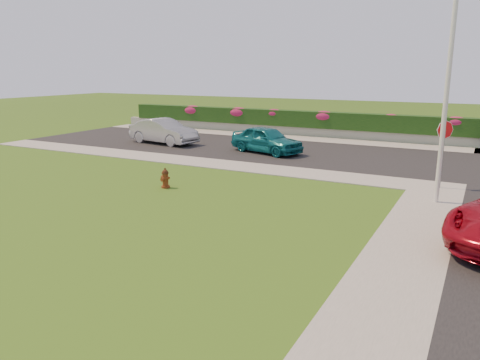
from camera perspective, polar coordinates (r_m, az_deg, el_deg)
The scene contains 19 objects.
ground at distance 13.97m, azimuth -11.24°, elevation -5.70°, with size 120.00×120.00×0.00m, color black.
street_far at distance 28.02m, azimuth -1.23°, elevation 4.15°, with size 26.00×8.00×0.04m, color black.
sidewalk_right at distance 9.44m, azimuth 16.29°, elevation -15.55°, with size 2.00×20.00×0.04m, color gray.
sidewalk_far at distance 24.42m, azimuth -9.00°, elevation 2.61°, with size 24.00×2.00×0.04m, color gray.
curb_corner at distance 19.75m, azimuth 22.89°, elevation -0.83°, with size 2.00×2.00×0.04m, color gray.
sidewalk_beyond at distance 31.00m, azimuth 9.82°, elevation 4.84°, with size 34.00×2.00×0.04m, color gray.
retaining_wall at distance 32.37m, azimuth 10.68°, elevation 5.66°, with size 34.00×0.40×0.60m, color gray.
hedge at distance 32.37m, azimuth 10.80°, elevation 7.17°, with size 32.00×0.90×1.10m, color black.
fire_hydrant at distance 18.36m, azimuth -9.10°, elevation 0.18°, with size 0.40×0.38×0.78m.
sedan_teal at distance 25.63m, azimuth 3.26°, elevation 4.94°, with size 1.71×4.24×1.44m, color #0D5E66.
sedan_silver at distance 29.21m, azimuth -9.31°, elevation 5.88°, with size 1.59×4.57×1.51m, color #999CA0.
utility_pole at distance 16.98m, azimuth 23.75°, elevation 8.23°, with size 0.16×0.16×6.62m, color silver.
stop_sign at distance 19.30m, azimuth 23.64°, elevation 4.70°, with size 0.54×0.50×2.64m.
flower_clump_a at distance 36.95m, azimuth -5.79°, elevation 8.47°, with size 1.50×0.97×0.75m, color #BE2064.
flower_clump_b at distance 34.88m, azimuth -0.17°, elevation 8.24°, with size 1.52×0.98×0.76m, color #BE2064.
flower_clump_c at distance 33.63m, azimuth 4.18°, elevation 8.12°, with size 1.23×0.79×0.61m, color #BE2064.
flower_clump_d at distance 32.34m, azimuth 10.22°, elevation 7.66°, with size 1.45×0.93×0.72m, color #BE2064.
flower_clump_e at distance 31.29m, azimuth 17.94°, elevation 7.18°, with size 1.08×0.69×0.54m, color #BE2064.
flower_clump_f at distance 30.88m, azimuth 24.82°, elevation 6.45°, with size 1.28×0.83×0.64m, color #BE2064.
Camera 1 is at (8.43, -10.18, 4.49)m, focal length 35.00 mm.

